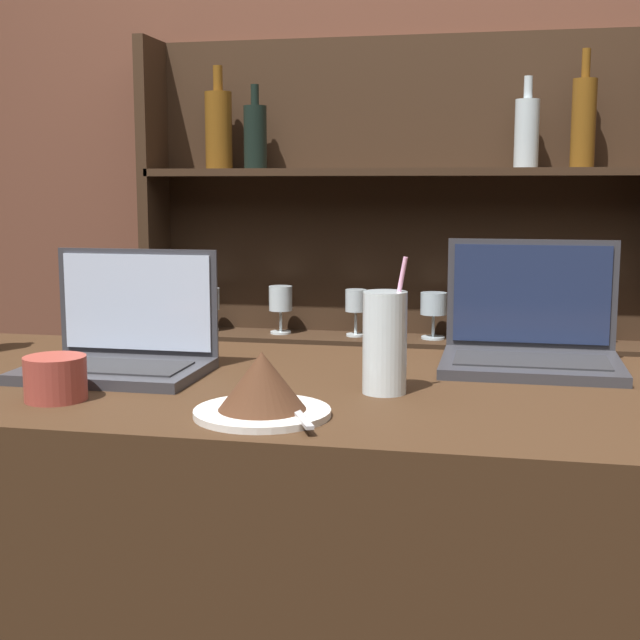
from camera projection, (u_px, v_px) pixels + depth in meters
back_wall at (413, 206)px, 2.46m from camera, size 7.00×0.06×2.70m
back_shelf at (394, 353)px, 2.45m from camera, size 1.38×0.18×1.80m
laptop_near at (122, 346)px, 1.54m from camera, size 0.30×0.22×0.21m
laptop_far at (531, 340)px, 1.60m from camera, size 0.31×0.24×0.22m
cake_plate at (262, 388)px, 1.25m from camera, size 0.19×0.19×0.09m
water_glass at (385, 342)px, 1.38m from camera, size 0.07×0.07×0.21m
coffee_cup at (55, 378)px, 1.34m from camera, size 0.09×0.09×0.07m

